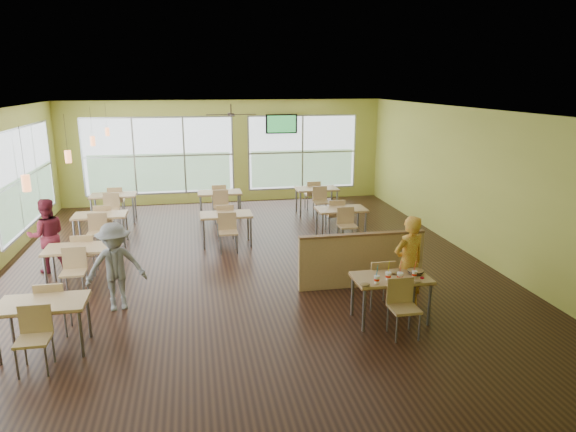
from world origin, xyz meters
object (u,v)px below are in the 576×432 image
(man_plaid, at_px, (408,263))
(main_table, at_px, (391,284))
(half_wall_divider, at_px, (361,260))
(food_basket, at_px, (416,272))

(man_plaid, bearing_deg, main_table, 22.92)
(half_wall_divider, height_order, man_plaid, man_plaid)
(half_wall_divider, distance_m, man_plaid, 1.21)
(man_plaid, bearing_deg, half_wall_divider, -84.21)
(main_table, xyz_separation_m, half_wall_divider, (0.00, 1.45, -0.11))
(main_table, distance_m, food_basket, 0.46)
(food_basket, bearing_deg, man_plaid, 87.08)
(main_table, bearing_deg, half_wall_divider, 90.00)
(man_plaid, height_order, food_basket, man_plaid)
(food_basket, bearing_deg, main_table, -173.57)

